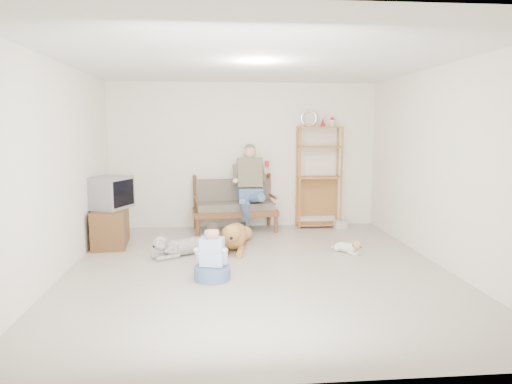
{
  "coord_description": "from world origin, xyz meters",
  "views": [
    {
      "loc": [
        -0.55,
        -5.83,
        1.87
      ],
      "look_at": [
        0.07,
        1.0,
        0.9
      ],
      "focal_mm": 32.0,
      "sensor_mm": 36.0,
      "label": 1
    }
  ],
  "objects": [
    {
      "name": "tv_stand",
      "position": [
        -2.23,
        1.48,
        0.3
      ],
      "size": [
        0.58,
        0.94,
        0.6
      ],
      "rotation": [
        0.0,
        0.0,
        0.09
      ],
      "color": "brown",
      "rests_on": "ground"
    },
    {
      "name": "man",
      "position": [
        0.06,
        2.21,
        0.72
      ],
      "size": [
        0.6,
        0.85,
        1.38
      ],
      "color": "slate",
      "rests_on": "loveseat"
    },
    {
      "name": "crt_tv",
      "position": [
        -2.19,
        1.48,
        0.85
      ],
      "size": [
        0.7,
        0.76,
        0.51
      ],
      "rotation": [
        0.0,
        0.0,
        -0.42
      ],
      "color": "gray",
      "rests_on": "tv_stand"
    },
    {
      "name": "floor",
      "position": [
        0.0,
        0.0,
        0.0
      ],
      "size": [
        5.5,
        5.5,
        0.0
      ],
      "primitive_type": "plane",
      "color": "#B9B2A2",
      "rests_on": "ground"
    },
    {
      "name": "wall_right",
      "position": [
        2.5,
        0.0,
        1.35
      ],
      "size": [
        0.0,
        5.5,
        5.5
      ],
      "primitive_type": "plane",
      "rotation": [
        1.57,
        0.0,
        -1.57
      ],
      "color": "white",
      "rests_on": "ground"
    },
    {
      "name": "wall_front",
      "position": [
        0.0,
        -2.75,
        1.35
      ],
      "size": [
        5.0,
        0.0,
        5.0
      ],
      "primitive_type": "plane",
      "rotation": [
        -1.57,
        0.0,
        0.0
      ],
      "color": "white",
      "rests_on": "ground"
    },
    {
      "name": "book_stack",
      "position": [
        1.78,
        2.36,
        0.07
      ],
      "size": [
        0.24,
        0.19,
        0.14
      ],
      "primitive_type": "cube",
      "rotation": [
        0.0,
        0.0,
        0.11
      ],
      "color": "silver",
      "rests_on": "ground"
    },
    {
      "name": "wall_left",
      "position": [
        -2.5,
        0.0,
        1.35
      ],
      "size": [
        0.0,
        5.5,
        5.5
      ],
      "primitive_type": "plane",
      "rotation": [
        1.57,
        0.0,
        1.57
      ],
      "color": "white",
      "rests_on": "ground"
    },
    {
      "name": "etagere",
      "position": [
        1.4,
        2.55,
        0.97
      ],
      "size": [
        0.84,
        0.37,
        2.2
      ],
      "color": "#B9793A",
      "rests_on": "ground"
    },
    {
      "name": "terrier",
      "position": [
        1.45,
        0.68,
        0.09
      ],
      "size": [
        0.39,
        0.48,
        0.22
      ],
      "rotation": [
        0.0,
        0.0,
        0.63
      ],
      "color": "silver",
      "rests_on": "ground"
    },
    {
      "name": "ceiling",
      "position": [
        0.0,
        0.0,
        2.7
      ],
      "size": [
        5.5,
        5.5,
        0.0
      ],
      "primitive_type": "plane",
      "rotation": [
        3.14,
        0.0,
        0.0
      ],
      "color": "white",
      "rests_on": "ground"
    },
    {
      "name": "child",
      "position": [
        -0.6,
        -0.34,
        0.26
      ],
      "size": [
        0.45,
        0.45,
        0.71
      ],
      "rotation": [
        0.0,
        0.0,
        -0.2
      ],
      "color": "slate",
      "rests_on": "ground"
    },
    {
      "name": "wall_back",
      "position": [
        0.0,
        2.75,
        1.35
      ],
      "size": [
        5.0,
        0.0,
        5.0
      ],
      "primitive_type": "plane",
      "rotation": [
        1.57,
        0.0,
        0.0
      ],
      "color": "white",
      "rests_on": "ground"
    },
    {
      "name": "golden_retriever",
      "position": [
        -0.25,
        1.15,
        0.19
      ],
      "size": [
        0.51,
        1.55,
        0.47
      ],
      "rotation": [
        0.0,
        0.0,
        -0.13
      ],
      "color": "#C38543",
      "rests_on": "ground"
    },
    {
      "name": "loveseat",
      "position": [
        -0.19,
        2.41,
        0.49
      ],
      "size": [
        1.56,
        0.85,
        0.95
      ],
      "rotation": [
        0.0,
        0.0,
        0.1
      ],
      "color": "brown",
      "rests_on": "ground"
    },
    {
      "name": "wall_outlet",
      "position": [
        -1.25,
        2.73,
        0.3
      ],
      "size": [
        0.12,
        0.02,
        0.08
      ],
      "primitive_type": "cube",
      "color": "silver",
      "rests_on": "ground"
    },
    {
      "name": "shaggy_dog",
      "position": [
        -1.06,
        0.78,
        0.14
      ],
      "size": [
        0.97,
        0.72,
        0.34
      ],
      "rotation": [
        0.0,
        0.0,
        -1.0
      ],
      "color": "white",
      "rests_on": "ground"
    }
  ]
}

